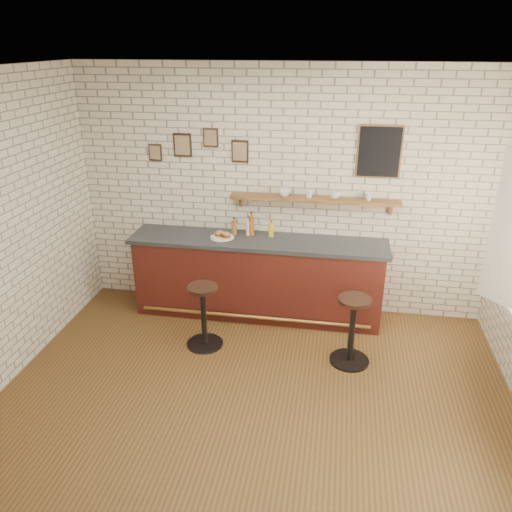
# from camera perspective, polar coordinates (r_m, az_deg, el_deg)

# --- Properties ---
(ground) EXTENTS (5.00, 5.00, 0.00)m
(ground) POSITION_cam_1_polar(r_m,az_deg,el_deg) (5.01, -0.37, -16.37)
(ground) COLOR brown
(ground) RESTS_ON ground
(bar_counter) EXTENTS (3.10, 0.65, 1.01)m
(bar_counter) POSITION_cam_1_polar(r_m,az_deg,el_deg) (6.18, 0.20, -2.42)
(bar_counter) COLOR #491813
(bar_counter) RESTS_ON ground
(sandwich_plate) EXTENTS (0.28, 0.28, 0.01)m
(sandwich_plate) POSITION_cam_1_polar(r_m,az_deg,el_deg) (6.04, -3.89, 2.14)
(sandwich_plate) COLOR white
(sandwich_plate) RESTS_ON bar_counter
(ciabatta_sandwich) EXTENTS (0.22, 0.15, 0.07)m
(ciabatta_sandwich) POSITION_cam_1_polar(r_m,az_deg,el_deg) (6.02, -3.81, 2.49)
(ciabatta_sandwich) COLOR tan
(ciabatta_sandwich) RESTS_ON sandwich_plate
(potato_chips) EXTENTS (0.25, 0.19, 0.00)m
(potato_chips) POSITION_cam_1_polar(r_m,az_deg,el_deg) (6.04, -4.01, 2.22)
(potato_chips) COLOR gold
(potato_chips) RESTS_ON sandwich_plate
(bitters_bottle_brown) EXTENTS (0.07, 0.07, 0.22)m
(bitters_bottle_brown) POSITION_cam_1_polar(r_m,az_deg,el_deg) (6.12, -2.52, 3.28)
(bitters_bottle_brown) COLOR brown
(bitters_bottle_brown) RESTS_ON bar_counter
(bitters_bottle_white) EXTENTS (0.06, 0.06, 0.24)m
(bitters_bottle_white) POSITION_cam_1_polar(r_m,az_deg,el_deg) (6.08, -0.87, 3.28)
(bitters_bottle_white) COLOR silver
(bitters_bottle_white) RESTS_ON bar_counter
(bitters_bottle_amber) EXTENTS (0.07, 0.07, 0.30)m
(bitters_bottle_amber) POSITION_cam_1_polar(r_m,az_deg,el_deg) (6.06, -0.53, 3.45)
(bitters_bottle_amber) COLOR #8F4917
(bitters_bottle_amber) RESTS_ON bar_counter
(condiment_bottle_yellow) EXTENTS (0.06, 0.06, 0.20)m
(condiment_bottle_yellow) POSITION_cam_1_polar(r_m,az_deg,el_deg) (6.04, 1.73, 3.00)
(condiment_bottle_yellow) COLOR gold
(condiment_bottle_yellow) RESTS_ON bar_counter
(bar_stool_left) EXTENTS (0.42, 0.42, 0.75)m
(bar_stool_left) POSITION_cam_1_polar(r_m,az_deg,el_deg) (5.63, -6.01, -6.61)
(bar_stool_left) COLOR black
(bar_stool_left) RESTS_ON ground
(bar_stool_right) EXTENTS (0.43, 0.43, 0.77)m
(bar_stool_right) POSITION_cam_1_polar(r_m,az_deg,el_deg) (5.41, 10.92, -8.11)
(bar_stool_right) COLOR black
(bar_stool_right) RESTS_ON ground
(wall_shelf) EXTENTS (2.00, 0.18, 0.18)m
(wall_shelf) POSITION_cam_1_polar(r_m,az_deg,el_deg) (5.95, 6.65, 6.42)
(wall_shelf) COLOR brown
(wall_shelf) RESTS_ON ground
(shelf_cup_a) EXTENTS (0.16, 0.16, 0.11)m
(shelf_cup_a) POSITION_cam_1_polar(r_m,az_deg,el_deg) (5.95, 3.27, 7.31)
(shelf_cup_a) COLOR white
(shelf_cup_a) RESTS_ON wall_shelf
(shelf_cup_b) EXTENTS (0.14, 0.14, 0.09)m
(shelf_cup_b) POSITION_cam_1_polar(r_m,az_deg,el_deg) (5.93, 6.08, 7.09)
(shelf_cup_b) COLOR white
(shelf_cup_b) RESTS_ON wall_shelf
(shelf_cup_c) EXTENTS (0.12, 0.12, 0.10)m
(shelf_cup_c) POSITION_cam_1_polar(r_m,az_deg,el_deg) (5.92, 9.04, 6.91)
(shelf_cup_c) COLOR white
(shelf_cup_c) RESTS_ON wall_shelf
(shelf_cup_d) EXTENTS (0.11, 0.11, 0.09)m
(shelf_cup_d) POSITION_cam_1_polar(r_m,az_deg,el_deg) (5.93, 12.76, 6.60)
(shelf_cup_d) COLOR white
(shelf_cup_d) RESTS_ON wall_shelf
(back_wall_decor) EXTENTS (2.96, 0.02, 0.56)m
(back_wall_decor) POSITION_cam_1_polar(r_m,az_deg,el_deg) (5.90, 5.24, 12.03)
(back_wall_decor) COLOR black
(back_wall_decor) RESTS_ON ground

